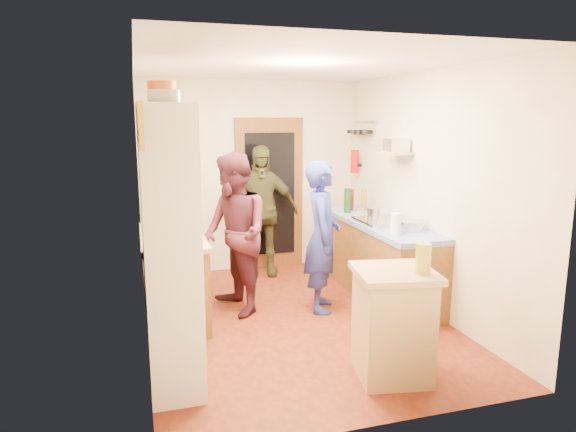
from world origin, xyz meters
name	(u,v)px	position (x,y,z in m)	size (l,w,h in m)	color
floor	(294,320)	(0.00, 0.00, -0.01)	(3.00, 4.00, 0.02)	maroon
ceiling	(294,64)	(0.00, 0.00, 2.61)	(3.00, 4.00, 0.02)	silver
wall_back	(251,176)	(0.00, 2.01, 1.30)	(3.00, 0.02, 2.60)	silver
wall_front	(386,244)	(0.00, -2.01, 1.30)	(3.00, 0.02, 2.60)	silver
wall_left	(139,205)	(-1.51, 0.00, 1.30)	(0.02, 4.00, 2.60)	silver
wall_right	(426,192)	(1.51, 0.00, 1.30)	(0.02, 4.00, 2.60)	silver
door_frame	(269,194)	(0.25, 1.97, 1.05)	(0.95, 0.06, 2.10)	brown
door_glass	(270,194)	(0.25, 1.94, 1.05)	(0.70, 0.02, 1.70)	black
hutch_body	(169,244)	(-1.30, -0.80, 1.10)	(0.40, 1.20, 2.20)	white
hutch_top_shelf	(163,107)	(-1.30, -0.80, 2.18)	(0.40, 1.14, 0.04)	white
plate_stack	(165,97)	(-1.30, -1.08, 2.25)	(0.22, 0.22, 0.09)	white
orange_pot_a	(162,93)	(-1.30, -0.75, 2.29)	(0.22, 0.22, 0.18)	orange
orange_pot_b	(160,95)	(-1.30, -0.44, 2.28)	(0.19, 0.19, 0.17)	orange
left_counter_base	(174,278)	(-1.20, 0.45, 0.42)	(0.60, 1.40, 0.85)	brown
left_counter_top	(172,237)	(-1.20, 0.45, 0.88)	(0.64, 1.44, 0.05)	tan
toaster	(180,236)	(-1.15, 0.00, 0.98)	(0.22, 0.15, 0.17)	white
kettle	(167,228)	(-1.25, 0.36, 0.99)	(0.16, 0.16, 0.18)	white
orange_bowl	(178,225)	(-1.12, 0.68, 0.95)	(0.21, 0.21, 0.10)	orange
chopping_board	(170,224)	(-1.18, 0.95, 0.91)	(0.30, 0.22, 0.03)	tan
right_counter_base	(377,260)	(1.20, 0.50, 0.42)	(0.60, 2.20, 0.84)	brown
right_counter_top	(378,223)	(1.20, 0.50, 0.87)	(0.62, 2.22, 0.06)	#032FC2
hob	(383,221)	(1.20, 0.37, 0.92)	(0.55, 0.58, 0.04)	silver
pot_on_hob	(375,213)	(1.15, 0.48, 1.00)	(0.19, 0.19, 0.12)	silver
bottle_a	(347,200)	(1.05, 1.09, 1.06)	(0.08, 0.08, 0.32)	#143F14
bottle_b	(351,199)	(1.18, 1.26, 1.04)	(0.07, 0.07, 0.28)	#591419
bottle_c	(364,200)	(1.31, 1.15, 1.04)	(0.07, 0.07, 0.29)	olive
paper_towel	(395,224)	(1.05, -0.20, 1.01)	(0.10, 0.10, 0.22)	white
mixing_bowl	(410,225)	(1.30, -0.07, 0.95)	(0.27, 0.27, 0.11)	silver
island_base	(393,327)	(0.41, -1.39, 0.43)	(0.55, 0.55, 0.86)	tan
island_top	(395,273)	(0.41, -1.39, 0.89)	(0.62, 0.62, 0.05)	tan
cutting_board	(387,270)	(0.37, -1.33, 0.90)	(0.35, 0.28, 0.02)	white
oil_jar	(423,259)	(0.57, -1.54, 1.03)	(0.12, 0.12, 0.24)	#AD9E2D
pan_rail	(364,121)	(1.46, 1.52, 2.05)	(0.02, 0.02, 0.65)	silver
pan_hang_a	(365,132)	(1.40, 1.35, 1.92)	(0.18, 0.18, 0.05)	black
pan_hang_b	(359,133)	(1.40, 1.55, 1.90)	(0.16, 0.16, 0.05)	black
pan_hang_c	(353,132)	(1.40, 1.75, 1.91)	(0.17, 0.17, 0.05)	black
wall_shelf	(396,153)	(1.37, 0.45, 1.70)	(0.26, 0.42, 0.03)	tan
radio	(396,145)	(1.37, 0.45, 1.79)	(0.22, 0.30, 0.15)	silver
ext_bracket	(358,165)	(1.47, 1.70, 1.45)	(0.06, 0.10, 0.04)	black
fire_extinguisher	(355,161)	(1.41, 1.70, 1.50)	(0.11, 0.11, 0.32)	red
picture_frame	(141,126)	(-1.48, -1.55, 2.05)	(0.03, 0.25, 0.30)	gold
person_hob	(325,237)	(0.41, 0.17, 0.83)	(0.60, 0.40, 1.65)	#273194
person_left	(235,233)	(-0.53, 0.43, 0.87)	(0.85, 0.66, 1.75)	#481C29
person_back	(261,211)	(0.05, 1.65, 0.88)	(1.03, 0.43, 1.75)	#38371F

